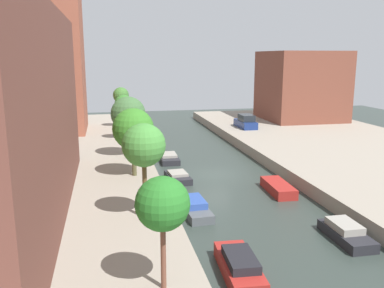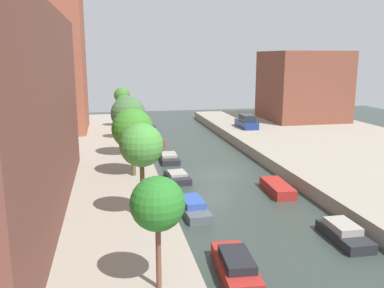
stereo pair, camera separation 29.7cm
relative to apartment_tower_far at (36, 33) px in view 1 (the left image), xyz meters
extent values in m
plane|color=#2D3833|center=(16.00, -18.37, -12.20)|extent=(84.00, 84.00, 0.00)
cube|color=gray|center=(1.00, -18.37, -11.70)|extent=(20.00, 64.00, 1.00)
cube|color=gray|center=(31.00, -18.37, -11.70)|extent=(20.00, 64.00, 1.00)
cube|color=brown|center=(0.00, 0.00, 0.00)|extent=(10.00, 8.66, 22.39)
cube|color=brown|center=(34.00, 2.87, -6.52)|extent=(10.00, 10.05, 9.36)
cylinder|color=brown|center=(9.22, -36.07, -9.87)|extent=(0.20, 0.20, 2.65)
sphere|color=#266F24|center=(9.22, -36.07, -7.83)|extent=(2.03, 2.03, 2.03)
cylinder|color=brown|center=(9.22, -28.96, -9.58)|extent=(0.25, 0.25, 3.22)
sphere|color=#418736|center=(9.22, -28.96, -7.16)|extent=(2.33, 2.33, 2.33)
cylinder|color=#4D4A2D|center=(9.22, -20.65, -9.98)|extent=(0.33, 0.33, 2.43)
sphere|color=#337823|center=(9.22, -20.65, -7.71)|extent=(3.02, 3.02, 3.02)
cylinder|color=brown|center=(9.22, -14.44, -9.85)|extent=(0.27, 0.27, 2.70)
sphere|color=#3C6536|center=(9.22, -14.44, -7.45)|extent=(3.01, 3.01, 3.01)
cylinder|color=brown|center=(9.22, -6.82, -9.67)|extent=(0.30, 0.30, 3.05)
sphere|color=#337028|center=(9.22, -6.82, -7.45)|extent=(1.98, 1.98, 1.98)
cylinder|color=brown|center=(9.22, 1.11, -9.54)|extent=(0.32, 0.32, 3.31)
sphere|color=#3B6E2D|center=(9.22, 1.11, -7.21)|extent=(1.94, 1.94, 1.94)
cube|color=navy|center=(24.22, -2.28, -10.77)|extent=(1.74, 4.28, 0.86)
cube|color=#1E2328|center=(24.22, -2.60, -9.94)|extent=(1.53, 2.36, 0.80)
cube|color=maroon|center=(12.86, -34.14, -11.85)|extent=(1.74, 4.28, 0.69)
cube|color=black|center=(12.86, -34.34, -11.31)|extent=(1.40, 2.38, 0.39)
cube|color=#4C5156|center=(12.51, -26.49, -11.93)|extent=(1.59, 4.03, 0.52)
cube|color=#2D4C9E|center=(12.51, -26.29, -11.48)|extent=(1.30, 2.24, 0.39)
cube|color=#232328|center=(12.68, -19.44, -11.95)|extent=(1.81, 3.26, 0.50)
cube|color=gray|center=(12.68, -19.35, -11.60)|extent=(1.46, 1.83, 0.20)
cube|color=#232328|center=(12.93, -13.22, -11.94)|extent=(1.71, 3.71, 0.50)
cube|color=gray|center=(12.93, -13.06, -11.58)|extent=(1.43, 2.05, 0.22)
cube|color=maroon|center=(12.41, -5.59, -11.86)|extent=(1.90, 3.28, 0.67)
cube|color=#2D4C9E|center=(12.41, -5.87, -11.37)|extent=(1.55, 1.84, 0.30)
cube|color=#232328|center=(12.67, 2.76, -11.92)|extent=(1.73, 4.59, 0.55)
cube|color=black|center=(12.67, 2.68, -11.50)|extent=(1.38, 2.55, 0.28)
cube|color=#232328|center=(19.61, -31.89, -11.92)|extent=(1.52, 3.63, 0.54)
cube|color=gray|center=(19.61, -31.66, -11.46)|extent=(1.28, 2.00, 0.39)
cube|color=maroon|center=(19.27, -23.74, -11.85)|extent=(1.62, 3.91, 0.70)
camera|label=1|loc=(7.36, -50.08, -2.62)|focal=38.37mm
camera|label=2|loc=(7.65, -50.14, -2.62)|focal=38.37mm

